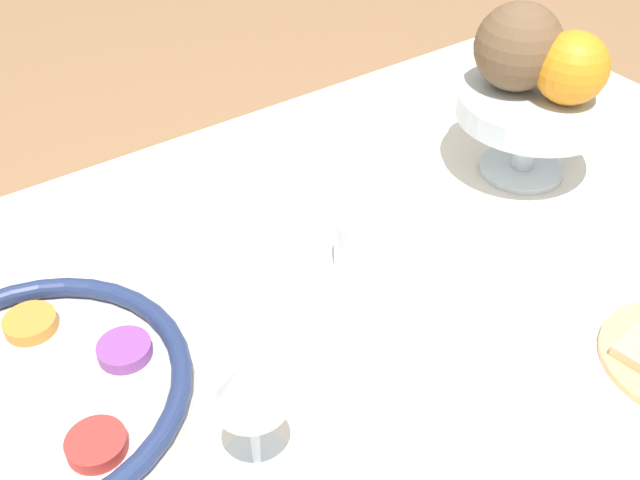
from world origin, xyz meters
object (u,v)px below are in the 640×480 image
(fruit_stand, at_px, (532,112))
(coconut, at_px, (518,47))
(wine_glass, at_px, (250,388))
(seder_plate, at_px, (31,394))
(orange_fruit, at_px, (572,68))
(cup_near, at_px, (369,243))

(fruit_stand, xyz_separation_m, coconut, (-0.01, 0.03, 0.08))
(wine_glass, height_order, fruit_stand, wine_glass)
(seder_plate, distance_m, wine_glass, 0.23)
(fruit_stand, relative_size, coconut, 1.81)
(wine_glass, bearing_deg, orange_fruit, 16.01)
(wine_glass, distance_m, cup_near, 0.28)
(orange_fruit, bearing_deg, cup_near, -179.16)
(orange_fruit, relative_size, cup_near, 1.14)
(seder_plate, height_order, cup_near, cup_near)
(fruit_stand, bearing_deg, coconut, 110.37)
(wine_glass, height_order, orange_fruit, orange_fruit)
(seder_plate, relative_size, cup_near, 3.88)
(wine_glass, height_order, coconut, coconut)
(orange_fruit, bearing_deg, fruit_stand, 115.40)
(seder_plate, relative_size, fruit_stand, 1.54)
(fruit_stand, height_order, cup_near, fruit_stand)
(seder_plate, bearing_deg, coconut, 3.80)
(coconut, distance_m, cup_near, 0.31)
(seder_plate, bearing_deg, orange_fruit, -1.67)
(seder_plate, xyz_separation_m, wine_glass, (0.14, -0.17, 0.09))
(fruit_stand, height_order, coconut, coconut)
(seder_plate, relative_size, orange_fruit, 3.40)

